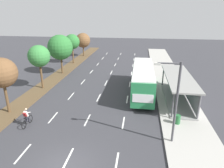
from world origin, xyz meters
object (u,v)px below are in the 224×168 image
object	(u,v)px
median_tree_second	(2,73)
median_tree_third	(39,56)
median_tree_fifth	(72,42)
bus	(143,77)
median_tree_fourth	(60,47)
streetlight	(174,98)
bus_shelter	(180,86)
median_tree_farthest	(83,40)
cyclist	(27,118)
trash_bin	(177,119)

from	to	relation	value
median_tree_second	median_tree_third	bearing A→B (deg)	87.92
median_tree_second	median_tree_fifth	xyz separation A→B (m)	(-0.09, 20.97, 0.03)
bus	median_tree_fifth	world-z (taller)	median_tree_fifth
median_tree_fourth	streetlight	bearing A→B (deg)	-47.16
bus_shelter	median_tree_third	bearing A→B (deg)	175.54
median_tree_fourth	median_tree_third	bearing A→B (deg)	-90.40
median_tree_third	bus_shelter	bearing A→B (deg)	-4.46
median_tree_third	median_tree_fifth	size ratio (longest dim) A/B	1.02
median_tree_farthest	median_tree_third	bearing A→B (deg)	-89.47
cyclist	median_tree_farthest	bearing A→B (deg)	95.93
cyclist	median_tree_fourth	distance (m)	16.63
cyclist	median_tree_farthest	distance (m)	30.25
median_tree_third	bus	bearing A→B (deg)	2.15
streetlight	median_tree_second	bearing A→B (deg)	170.16
bus	trash_bin	world-z (taller)	bus
bus	cyclist	size ratio (longest dim) A/B	6.20
bus	median_tree_farthest	xyz separation A→B (m)	(-13.58, 20.47, 1.62)
trash_bin	cyclist	bearing A→B (deg)	-171.53
median_tree_second	trash_bin	world-z (taller)	median_tree_second
median_tree_fourth	streetlight	world-z (taller)	streetlight
median_tree_farthest	streetlight	bearing A→B (deg)	-62.85
streetlight	cyclist	bearing A→B (deg)	176.59
bus_shelter	median_tree_fifth	bearing A→B (deg)	139.55
median_tree_fourth	median_tree_fifth	distance (m)	7.00
median_tree_third	median_tree_second	bearing A→B (deg)	-92.08
bus_shelter	bus	size ratio (longest dim) A/B	0.90
median_tree_farthest	cyclist	bearing A→B (deg)	-84.07
bus_shelter	median_tree_fourth	bearing A→B (deg)	154.59
median_tree_second	median_tree_fourth	bearing A→B (deg)	88.76
bus	median_tree_fourth	size ratio (longest dim) A/B	1.78
bus	median_tree_fifth	size ratio (longest dim) A/B	1.98
median_tree_fourth	median_tree_second	bearing A→B (deg)	-91.24
streetlight	trash_bin	distance (m)	4.45
median_tree_fourth	trash_bin	world-z (taller)	median_tree_fourth
cyclist	median_tree_third	distance (m)	10.14
median_tree_fourth	median_tree_farthest	bearing A→B (deg)	90.99
median_tree_second	median_tree_fifth	size ratio (longest dim) A/B	1.00
median_tree_fourth	bus_shelter	bearing A→B (deg)	-25.41
streetlight	trash_bin	world-z (taller)	streetlight
median_tree_fourth	trash_bin	size ratio (longest dim) A/B	7.46
median_tree_fifth	streetlight	size ratio (longest dim) A/B	0.88
cyclist	median_tree_second	size ratio (longest dim) A/B	0.32
median_tree_second	median_tree_farthest	world-z (taller)	median_tree_second
cyclist	trash_bin	world-z (taller)	cyclist
median_tree_second	bus_shelter	bearing A→B (deg)	17.39
bus	median_tree_farthest	size ratio (longest dim) A/B	2.16
bus_shelter	median_tree_fifth	distance (m)	23.80
bus_shelter	median_tree_third	xyz separation A→B (m)	(-17.67, 1.38, 2.60)
bus	median_tree_fourth	bearing A→B (deg)	154.07
bus	cyclist	bearing A→B (deg)	-137.83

